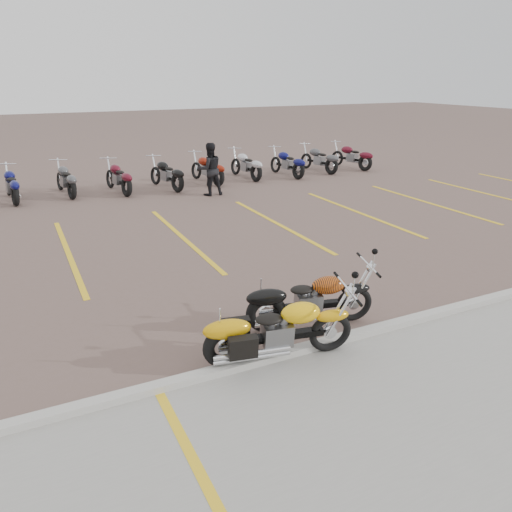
{
  "coord_description": "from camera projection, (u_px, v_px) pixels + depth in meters",
  "views": [
    {
      "loc": [
        -3.54,
        -7.41,
        3.83
      ],
      "look_at": [
        0.16,
        0.16,
        0.75
      ],
      "focal_mm": 35.0,
      "sensor_mm": 36.0,
      "label": 1
    }
  ],
  "objects": [
    {
      "name": "curb",
      "position": [
        311.0,
        347.0,
        7.32
      ],
      "size": [
        60.0,
        0.18,
        0.12
      ],
      "primitive_type": "cube",
      "color": "#ADAAA3",
      "rests_on": "ground"
    },
    {
      "name": "bg_bike_row",
      "position": [
        140.0,
        174.0,
        17.38
      ],
      "size": [
        19.19,
        2.09,
        1.1
      ],
      "color": "black",
      "rests_on": "ground"
    },
    {
      "name": "flame_cruiser",
      "position": [
        307.0,
        302.0,
        7.9
      ],
      "size": [
        2.07,
        0.61,
        0.86
      ],
      "rotation": [
        0.09,
        0.0,
        -0.23
      ],
      "color": "black",
      "rests_on": "ground"
    },
    {
      "name": "person_b",
      "position": [
        210.0,
        169.0,
        16.47
      ],
      "size": [
        0.87,
        0.7,
        1.73
      ],
      "primitive_type": "imported",
      "rotation": [
        0.0,
        0.0,
        3.09
      ],
      "color": "black",
      "rests_on": "ground"
    },
    {
      "name": "yellow_cruiser",
      "position": [
        275.0,
        332.0,
        6.96
      ],
      "size": [
        2.16,
        0.55,
        0.9
      ],
      "rotation": [
        0.13,
        0.0,
        -0.19
      ],
      "color": "black",
      "rests_on": "ground"
    },
    {
      "name": "ground",
      "position": [
        252.0,
        299.0,
        9.03
      ],
      "size": [
        100.0,
        100.0,
        0.0
      ],
      "primitive_type": "plane",
      "color": "brown",
      "rests_on": "ground"
    },
    {
      "name": "concrete_apron",
      "position": [
        437.0,
        462.0,
        5.23
      ],
      "size": [
        60.0,
        5.0,
        0.01
      ],
      "primitive_type": "cube",
      "color": "#9E9B93",
      "rests_on": "ground"
    },
    {
      "name": "parking_stripes",
      "position": [
        183.0,
        237.0,
        12.4
      ],
      "size": [
        38.0,
        5.5,
        0.01
      ],
      "primitive_type": null,
      "color": "gold",
      "rests_on": "ground"
    }
  ]
}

